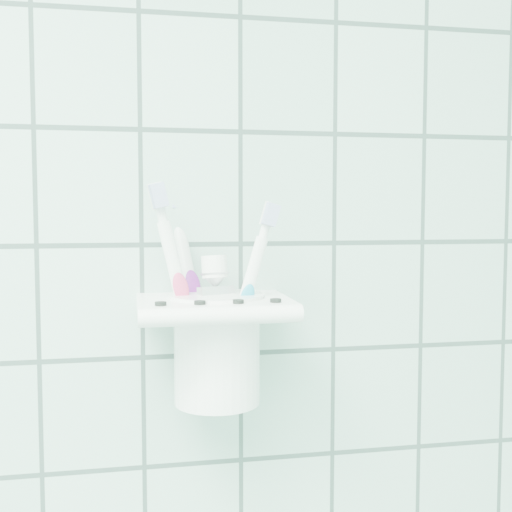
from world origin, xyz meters
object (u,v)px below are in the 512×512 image
Objects in this scene: holder_bracket at (214,308)px; toothbrush_blue at (213,284)px; toothbrush_pink at (204,286)px; toothpaste_tube at (221,316)px; cup at (217,344)px; toothbrush_orange at (217,296)px.

toothbrush_blue is (-0.00, -0.00, 0.02)m from holder_bracket.
holder_bracket is 0.02m from toothbrush_pink.
toothbrush_pink is (-0.01, 0.01, 0.02)m from holder_bracket.
toothbrush_pink is 1.52× the size of toothpaste_tube.
holder_bracket is 1.35× the size of cup.
toothbrush_blue reaches higher than toothpaste_tube.
toothbrush_orange is (0.00, -0.01, 0.01)m from holder_bracket.
toothbrush_pink is 0.99× the size of toothbrush_blue.
toothbrush_blue reaches higher than toothbrush_pink.
toothbrush_orange is (-0.00, -0.01, 0.05)m from cup.
toothpaste_tube is (0.01, -0.00, -0.03)m from toothbrush_blue.
cup is at bearing 76.13° from toothbrush_orange.
toothbrush_blue reaches higher than holder_bracket.
toothbrush_orange reaches higher than cup.
holder_bracket is 0.02m from toothbrush_blue.
toothbrush_blue is at bearing -60.73° from toothbrush_pink.
holder_bracket is 0.69× the size of toothbrush_pink.
toothbrush_pink reaches higher than toothbrush_orange.
cup is 0.06m from toothbrush_blue.
toothbrush_blue is at bearing 130.89° from toothbrush_orange.
toothbrush_blue is at bearing 129.09° from toothpaste_tube.
toothpaste_tube is at bearing -47.46° from holder_bracket.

